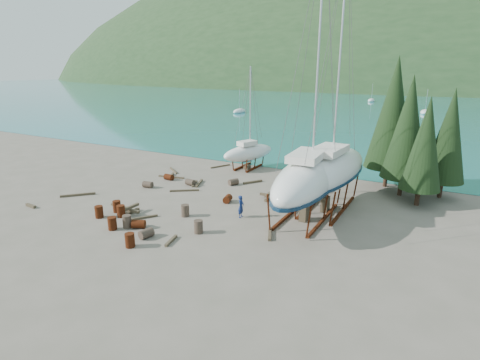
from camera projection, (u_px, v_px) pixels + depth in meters
The scene contains 47 objects.
ground at pixel (198, 214), 27.75m from camera, with size 600.00×600.00×0.00m, color #605A4C.
bay_water at pixel (432, 83), 291.52m from camera, with size 700.00×700.00×0.00m, color teal.
far_hill at pixel (433, 83), 295.71m from camera, with size 800.00×360.00×110.00m, color #1F371B.
far_house_left at pixel (304, 83), 214.01m from camera, with size 6.60×5.60×5.60m.
far_house_center at pixel (377, 84), 195.35m from camera, with size 6.60×5.60×5.60m.
cypress_near_right at pixel (408, 127), 30.31m from camera, with size 3.60×3.60×10.00m.
cypress_mid_right at pixel (425, 144), 28.19m from camera, with size 3.06×3.06×8.50m.
cypress_back_left at pixel (393, 113), 32.44m from camera, with size 4.14×4.14×11.50m.
cypress_far_right at pixel (449, 136), 29.92m from camera, with size 3.24×3.24×9.00m.
moored_boat_left at pixel (239, 111), 91.88m from camera, with size 2.00×5.00×6.05m.
moored_boat_mid at pixel (425, 112), 89.96m from camera, with size 2.00×5.00×6.05m.
moored_boat_far at pixel (371, 100), 123.48m from camera, with size 2.00×5.00×6.05m.
large_sailboat_near at pixel (309, 177), 26.24m from camera, with size 4.30×12.36×19.16m.
large_sailboat_far at pixel (330, 170), 27.99m from camera, with size 4.39×12.17×18.88m.
small_sailboat_shore at pixel (248, 152), 40.14m from camera, with size 4.29×6.95×10.63m.
worker at pixel (241, 206), 26.97m from camera, with size 0.60×0.40×1.65m, color navy.
drum_0 at pixel (117, 206), 28.07m from camera, with size 0.58×0.58×0.88m, color #5A200F.
drum_1 at pixel (146, 233), 23.80m from camera, with size 0.58×0.58×0.88m, color #2D2823.
drum_2 at pixel (169, 177), 36.24m from camera, with size 0.58×0.58×0.88m, color #5A200F.
drum_3 at pixel (130, 240), 22.53m from camera, with size 0.58×0.58×0.88m, color #5A200F.
drum_5 at pixel (185, 211), 27.25m from camera, with size 0.58×0.58×0.88m, color #2D2823.
drum_6 at pixel (228, 199), 30.16m from camera, with size 0.58×0.58×0.88m, color #5A200F.
drum_9 at pixel (190, 182), 34.57m from camera, with size 0.58×0.58×0.88m, color #2D2823.
drum_10 at pixel (112, 223), 24.98m from camera, with size 0.58×0.58×0.88m, color #5A200F.
drum_11 at pixel (233, 182), 34.68m from camera, with size 0.58×0.58×0.88m, color #2D2823.
drum_12 at pixel (139, 224), 25.26m from camera, with size 0.58×0.58×0.88m, color #5A200F.
drum_13 at pixel (99, 212), 27.00m from camera, with size 0.58×0.58×0.88m, color #5A200F.
drum_14 at pixel (121, 211), 27.13m from camera, with size 0.58×0.58×0.88m, color #5A200F.
drum_15 at pixel (148, 185), 33.90m from camera, with size 0.58×0.58×0.88m, color #2D2823.
drum_16 at pixel (127, 221), 25.30m from camera, with size 0.58×0.58×0.88m, color #2D2823.
drum_17 at pixel (198, 227), 24.46m from camera, with size 0.58×0.58×0.88m, color #2D2823.
timber_0 at pixel (220, 166), 41.16m from camera, with size 0.14×2.49×0.14m, color brown.
timber_1 at pixel (270, 234), 24.16m from camera, with size 0.19×1.72×0.19m, color brown.
timber_2 at pixel (171, 176), 37.24m from camera, with size 0.19×2.21×0.19m, color brown.
timber_3 at pixel (141, 218), 26.83m from camera, with size 0.15×2.44×0.15m, color brown.
timber_4 at pixel (195, 184), 34.88m from camera, with size 0.17×1.80×0.17m, color brown.
timber_6 at pixel (253, 182), 35.34m from camera, with size 0.19×2.00×0.19m, color brown.
timber_7 at pixel (171, 241), 23.27m from camera, with size 0.17×1.48×0.17m, color brown.
timber_8 at pixel (199, 183), 35.00m from camera, with size 0.19×2.18×0.19m, color brown.
timber_11 at pixel (184, 190), 32.92m from camera, with size 0.15×2.56×0.15m, color brown.
timber_12 at pixel (121, 207), 29.05m from camera, with size 0.17×2.05×0.17m, color brown.
timber_13 at pixel (31, 206), 29.14m from camera, with size 0.22×1.15×0.22m, color brown.
timber_14 at pixel (78, 195), 31.74m from camera, with size 0.18×2.80×0.18m, color brown.
timber_15 at pixel (173, 170), 39.43m from camera, with size 0.15×2.48×0.15m, color brown.
timber_17 at pixel (171, 177), 37.03m from camera, with size 0.16×2.77×0.16m, color brown.
timber_pile_fore at pixel (130, 210), 27.72m from camera, with size 1.80×1.80×0.60m.
timber_pile_aft at pixel (270, 195), 30.94m from camera, with size 1.80×1.80×0.60m.
Camera 1 is at (15.33, -21.08, 10.34)m, focal length 28.00 mm.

